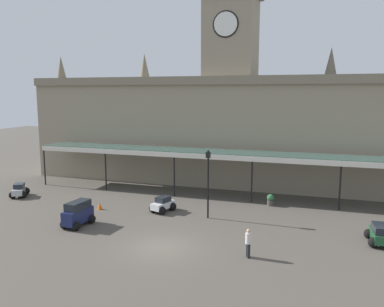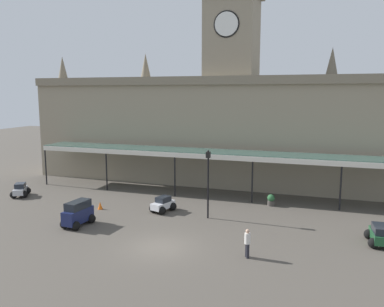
{
  "view_description": "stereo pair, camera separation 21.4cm",
  "coord_description": "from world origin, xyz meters",
  "px_view_note": "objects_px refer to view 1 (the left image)",
  "views": [
    {
      "loc": [
        8.92,
        -21.03,
        9.26
      ],
      "look_at": [
        0.0,
        6.05,
        4.87
      ],
      "focal_mm": 36.98,
      "sensor_mm": 36.0,
      "label": 1
    },
    {
      "loc": [
        9.12,
        -20.96,
        9.26
      ],
      "look_at": [
        0.0,
        6.05,
        4.87
      ],
      "focal_mm": 36.98,
      "sensor_mm": 36.0,
      "label": 2
    }
  ],
  "objects_px": {
    "car_white_sedan": "(163,205)",
    "traffic_cone": "(100,206)",
    "car_navy_van": "(78,215)",
    "victorian_lamppost": "(208,176)",
    "car_green_estate": "(379,235)",
    "planter_forecourt_centre": "(271,200)",
    "pedestrian_near_entrance": "(248,242)",
    "car_silver_sedan": "(19,191)"
  },
  "relations": [
    {
      "from": "car_green_estate",
      "to": "pedestrian_near_entrance",
      "type": "height_order",
      "value": "pedestrian_near_entrance"
    },
    {
      "from": "car_navy_van",
      "to": "victorian_lamppost",
      "type": "xyz_separation_m",
      "value": [
        8.16,
        4.55,
        2.37
      ]
    },
    {
      "from": "car_silver_sedan",
      "to": "pedestrian_near_entrance",
      "type": "distance_m",
      "value": 23.01
    },
    {
      "from": "victorian_lamppost",
      "to": "planter_forecourt_centre",
      "type": "relative_size",
      "value": 5.35
    },
    {
      "from": "traffic_cone",
      "to": "planter_forecourt_centre",
      "type": "height_order",
      "value": "planter_forecourt_centre"
    },
    {
      "from": "pedestrian_near_entrance",
      "to": "planter_forecourt_centre",
      "type": "bearing_deg",
      "value": 90.54
    },
    {
      "from": "car_navy_van",
      "to": "traffic_cone",
      "type": "xyz_separation_m",
      "value": [
        -0.69,
        3.97,
        -0.51
      ]
    },
    {
      "from": "pedestrian_near_entrance",
      "to": "victorian_lamppost",
      "type": "height_order",
      "value": "victorian_lamppost"
    },
    {
      "from": "victorian_lamppost",
      "to": "planter_forecourt_centre",
      "type": "bearing_deg",
      "value": 49.99
    },
    {
      "from": "planter_forecourt_centre",
      "to": "car_green_estate",
      "type": "bearing_deg",
      "value": -40.75
    },
    {
      "from": "pedestrian_near_entrance",
      "to": "traffic_cone",
      "type": "bearing_deg",
      "value": 156.79
    },
    {
      "from": "car_navy_van",
      "to": "car_silver_sedan",
      "type": "xyz_separation_m",
      "value": [
        -9.69,
        5.21,
        -0.3
      ]
    },
    {
      "from": "car_white_sedan",
      "to": "planter_forecourt_centre",
      "type": "relative_size",
      "value": 2.31
    },
    {
      "from": "car_green_estate",
      "to": "pedestrian_near_entrance",
      "type": "relative_size",
      "value": 1.38
    },
    {
      "from": "car_white_sedan",
      "to": "car_green_estate",
      "type": "xyz_separation_m",
      "value": [
        15.29,
        -2.1,
        0.06
      ]
    },
    {
      "from": "car_silver_sedan",
      "to": "victorian_lamppost",
      "type": "bearing_deg",
      "value": -2.1
    },
    {
      "from": "car_white_sedan",
      "to": "traffic_cone",
      "type": "height_order",
      "value": "car_white_sedan"
    },
    {
      "from": "car_navy_van",
      "to": "planter_forecourt_centre",
      "type": "bearing_deg",
      "value": 37.48
    },
    {
      "from": "car_navy_van",
      "to": "car_silver_sedan",
      "type": "bearing_deg",
      "value": 151.74
    },
    {
      "from": "car_navy_van",
      "to": "car_white_sedan",
      "type": "bearing_deg",
      "value": 49.24
    },
    {
      "from": "car_green_estate",
      "to": "traffic_cone",
      "type": "height_order",
      "value": "car_green_estate"
    },
    {
      "from": "car_navy_van",
      "to": "car_green_estate",
      "type": "relative_size",
      "value": 1.07
    },
    {
      "from": "car_white_sedan",
      "to": "car_navy_van",
      "type": "height_order",
      "value": "car_navy_van"
    },
    {
      "from": "car_green_estate",
      "to": "traffic_cone",
      "type": "relative_size",
      "value": 3.87
    },
    {
      "from": "car_silver_sedan",
      "to": "victorian_lamppost",
      "type": "xyz_separation_m",
      "value": [
        17.85,
        -0.66,
        2.67
      ]
    },
    {
      "from": "car_white_sedan",
      "to": "car_green_estate",
      "type": "height_order",
      "value": "car_green_estate"
    },
    {
      "from": "car_green_estate",
      "to": "planter_forecourt_centre",
      "type": "xyz_separation_m",
      "value": [
        -7.44,
        6.41,
        -0.07
      ]
    },
    {
      "from": "car_silver_sedan",
      "to": "planter_forecourt_centre",
      "type": "xyz_separation_m",
      "value": [
        21.88,
        4.14,
        -0.01
      ]
    },
    {
      "from": "pedestrian_near_entrance",
      "to": "traffic_cone",
      "type": "xyz_separation_m",
      "value": [
        -12.98,
        5.57,
        -0.61
      ]
    },
    {
      "from": "planter_forecourt_centre",
      "to": "victorian_lamppost",
      "type": "bearing_deg",
      "value": -130.01
    },
    {
      "from": "car_navy_van",
      "to": "pedestrian_near_entrance",
      "type": "distance_m",
      "value": 12.4
    },
    {
      "from": "car_green_estate",
      "to": "traffic_cone",
      "type": "bearing_deg",
      "value": 177.08
    },
    {
      "from": "traffic_cone",
      "to": "car_silver_sedan",
      "type": "bearing_deg",
      "value": 172.18
    },
    {
      "from": "car_navy_van",
      "to": "car_green_estate",
      "type": "height_order",
      "value": "car_navy_van"
    },
    {
      "from": "car_navy_van",
      "to": "victorian_lamppost",
      "type": "relative_size",
      "value": 0.48
    },
    {
      "from": "traffic_cone",
      "to": "car_green_estate",
      "type": "bearing_deg",
      "value": -2.92
    },
    {
      "from": "traffic_cone",
      "to": "car_navy_van",
      "type": "bearing_deg",
      "value": -80.17
    },
    {
      "from": "victorian_lamppost",
      "to": "traffic_cone",
      "type": "distance_m",
      "value": 9.33
    },
    {
      "from": "victorian_lamppost",
      "to": "traffic_cone",
      "type": "xyz_separation_m",
      "value": [
        -8.85,
        -0.58,
        -2.88
      ]
    },
    {
      "from": "car_silver_sedan",
      "to": "traffic_cone",
      "type": "relative_size",
      "value": 3.77
    },
    {
      "from": "victorian_lamppost",
      "to": "traffic_cone",
      "type": "relative_size",
      "value": 8.61
    },
    {
      "from": "car_green_estate",
      "to": "traffic_cone",
      "type": "xyz_separation_m",
      "value": [
        -20.32,
        1.04,
        -0.27
      ]
    }
  ]
}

